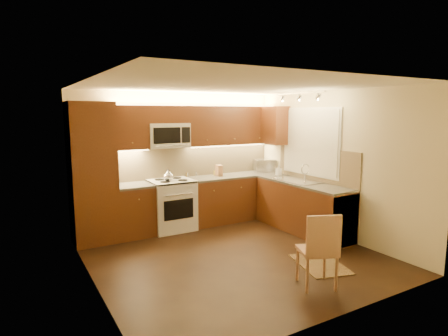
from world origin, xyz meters
TOP-DOWN VIEW (x-y plane):
  - floor at (0.00, 0.00)m, footprint 4.00×4.00m
  - ceiling at (0.00, 0.00)m, footprint 4.00×4.00m
  - wall_back at (0.00, 2.00)m, footprint 4.00×0.01m
  - wall_front at (0.00, -2.00)m, footprint 4.00×0.01m
  - wall_left at (-2.00, 0.00)m, footprint 0.01×4.00m
  - wall_right at (2.00, 0.00)m, footprint 0.01×4.00m
  - pantry at (-1.65, 1.70)m, footprint 0.70×0.60m
  - base_cab_back_left at (-0.99, 1.70)m, footprint 0.62×0.60m
  - counter_back_left at (-0.99, 1.70)m, footprint 0.62×0.60m
  - base_cab_back_right at (1.04, 1.70)m, footprint 1.92×0.60m
  - counter_back_right at (1.04, 1.70)m, footprint 1.92×0.60m
  - base_cab_right at (1.70, 0.40)m, footprint 0.60×2.00m
  - counter_right at (1.70, 0.40)m, footprint 0.60×2.00m
  - dishwasher at (1.70, -0.30)m, footprint 0.58×0.60m
  - backsplash_back at (0.35, 1.99)m, footprint 3.30×0.02m
  - backsplash_right at (1.99, 0.40)m, footprint 0.02×2.00m
  - upper_cab_back_left at (-0.99, 1.82)m, footprint 0.62×0.35m
  - upper_cab_back_right at (1.04, 1.82)m, footprint 1.92×0.35m
  - upper_cab_bridge at (-0.30, 1.82)m, footprint 0.76×0.35m
  - upper_cab_right_corner at (1.82, 1.40)m, footprint 0.35×0.50m
  - stove at (-0.30, 1.68)m, footprint 0.76×0.65m
  - microwave at (-0.30, 1.81)m, footprint 0.76×0.38m
  - window_frame at (1.99, 0.55)m, footprint 0.03×1.44m
  - window_blinds at (1.97, 0.55)m, footprint 0.02×1.36m
  - sink at (1.70, 0.55)m, footprint 0.52×0.86m
  - faucet at (1.88, 0.55)m, footprint 0.20×0.04m
  - track_light_bar at (1.55, 0.40)m, footprint 0.04×1.20m
  - kettle at (-0.38, 1.61)m, footprint 0.20×0.20m
  - toaster_oven at (1.83, 1.74)m, footprint 0.52×0.46m
  - knife_block at (0.73, 1.74)m, footprint 0.12×0.17m
  - spice_jar_a at (0.15, 1.93)m, footprint 0.05×0.05m
  - spice_jar_b at (0.14, 1.94)m, footprint 0.04×0.04m
  - spice_jar_c at (0.32, 1.91)m, footprint 0.04×0.04m
  - spice_jar_d at (0.69, 1.86)m, footprint 0.05×0.05m
  - soap_bottle at (1.79, 1.21)m, footprint 0.09×0.09m
  - rug at (0.87, -0.90)m, footprint 0.80×0.99m
  - dining_chair at (0.36, -1.35)m, footprint 0.55×0.55m

SIDE VIEW (x-z plane):
  - floor at x=0.00m, z-range -0.01..0.01m
  - rug at x=0.87m, z-range 0.00..0.01m
  - base_cab_back_left at x=-0.99m, z-range 0.00..0.86m
  - base_cab_back_right at x=1.04m, z-range 0.00..0.86m
  - base_cab_right at x=1.70m, z-range 0.00..0.86m
  - dishwasher at x=1.70m, z-range 0.01..0.85m
  - stove at x=-0.30m, z-range 0.00..0.92m
  - dining_chair at x=0.36m, z-range 0.00..0.95m
  - counter_back_left at x=-0.99m, z-range 0.86..0.90m
  - counter_back_right at x=1.04m, z-range 0.86..0.90m
  - counter_right at x=1.70m, z-range 0.86..0.90m
  - spice_jar_a at x=0.15m, z-range 0.90..0.99m
  - spice_jar_b at x=0.14m, z-range 0.90..0.99m
  - spice_jar_d at x=0.69m, z-range 0.90..0.99m
  - spice_jar_c at x=0.32m, z-range 0.90..1.00m
  - sink at x=1.70m, z-range 0.90..1.05m
  - soap_bottle at x=1.79m, z-range 0.90..1.10m
  - knife_block at x=0.73m, z-range 0.90..1.12m
  - kettle at x=-0.38m, z-range 0.92..1.14m
  - toaster_oven at x=1.83m, z-range 0.90..1.16m
  - faucet at x=1.88m, z-range 0.90..1.20m
  - pantry at x=-1.65m, z-range 0.00..2.30m
  - backsplash_back at x=0.35m, z-range 0.90..1.50m
  - backsplash_right at x=1.99m, z-range 0.90..1.50m
  - wall_back at x=0.00m, z-range 0.00..2.50m
  - wall_front at x=0.00m, z-range 0.00..2.50m
  - wall_left at x=-2.00m, z-range 0.00..2.50m
  - wall_right at x=2.00m, z-range 0.00..2.50m
  - window_frame at x=1.99m, z-range 0.98..2.22m
  - window_blinds at x=1.97m, z-range 1.02..2.18m
  - microwave at x=-0.30m, z-range 1.50..1.94m
  - upper_cab_back_left at x=-0.99m, z-range 1.50..2.25m
  - upper_cab_back_right at x=1.04m, z-range 1.50..2.25m
  - upper_cab_right_corner at x=1.82m, z-range 1.50..2.25m
  - upper_cab_bridge at x=-0.30m, z-range 1.94..2.25m
  - track_light_bar at x=1.55m, z-range 2.44..2.48m
  - ceiling at x=0.00m, z-range 2.50..2.50m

